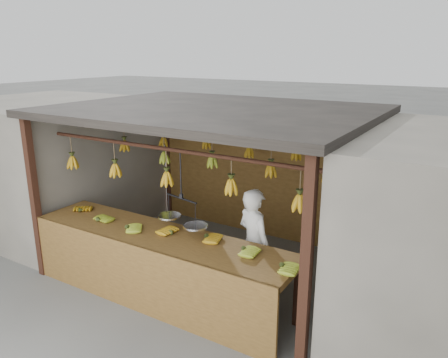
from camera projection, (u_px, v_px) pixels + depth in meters
The scene contains 8 objects.
ground at pixel (214, 266), 6.64m from camera, with size 80.00×80.00×0.00m, color #5B5B57.
stall at pixel (225, 134), 6.36m from camera, with size 4.30×3.30×2.40m.
neighbor_left at pixel (51, 162), 8.12m from camera, with size 3.00×3.00×2.30m, color slate.
counter at pixel (153, 252), 5.48m from camera, with size 3.70×0.84×0.96m.
hanging_bananas at pixel (213, 162), 6.19m from camera, with size 3.62×2.22×0.39m.
balance_scale at pixel (182, 218), 5.41m from camera, with size 0.77×0.39×0.91m.
vendor at pixel (254, 244), 5.61m from camera, with size 0.55×0.36×1.50m, color white.
bag_bundles at pixel (372, 199), 6.49m from camera, with size 0.08×0.26×1.27m.
Camera 1 is at (3.26, -5.04, 3.13)m, focal length 35.00 mm.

